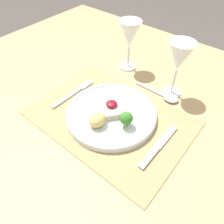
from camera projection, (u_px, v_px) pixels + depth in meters
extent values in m
plane|color=#4C4742|center=(111.00, 207.00, 1.20)|extent=(8.00, 8.00, 0.00)
cube|color=tan|center=(110.00, 121.00, 0.70)|extent=(1.51, 1.28, 0.03)
cylinder|color=tan|center=(88.00, 64.00, 1.57)|extent=(0.06, 0.06, 0.69)
cube|color=#9E895B|center=(110.00, 118.00, 0.69)|extent=(0.48, 0.34, 0.00)
cylinder|color=silver|center=(112.00, 115.00, 0.68)|extent=(0.28, 0.28, 0.02)
torus|color=silver|center=(112.00, 113.00, 0.68)|extent=(0.28, 0.28, 0.01)
cube|color=beige|center=(112.00, 108.00, 0.68)|extent=(0.11, 0.11, 0.02)
ellipsoid|color=maroon|center=(112.00, 104.00, 0.67)|extent=(0.03, 0.03, 0.01)
cylinder|color=#84B256|center=(126.00, 123.00, 0.63)|extent=(0.01, 0.01, 0.02)
sphere|color=#387A28|center=(126.00, 118.00, 0.62)|extent=(0.04, 0.04, 0.04)
ellipsoid|color=#DBBC6B|center=(98.00, 120.00, 0.63)|extent=(0.05, 0.05, 0.04)
cube|color=#B2B2B7|center=(67.00, 98.00, 0.74)|extent=(0.01, 0.13, 0.01)
cube|color=#B2B2B7|center=(86.00, 85.00, 0.79)|extent=(0.02, 0.05, 0.01)
cube|color=#B2B2B7|center=(149.00, 158.00, 0.58)|extent=(0.02, 0.08, 0.01)
cube|color=#B2B2B7|center=(166.00, 137.00, 0.63)|extent=(0.02, 0.10, 0.00)
cube|color=#B2B2B7|center=(150.00, 90.00, 0.78)|extent=(0.12, 0.01, 0.01)
ellipsoid|color=#B2B2B7|center=(171.00, 98.00, 0.74)|extent=(0.05, 0.04, 0.02)
cylinder|color=white|center=(171.00, 92.00, 0.77)|extent=(0.06, 0.06, 0.01)
cylinder|color=white|center=(174.00, 81.00, 0.74)|extent=(0.01, 0.01, 0.09)
cone|color=white|center=(180.00, 57.00, 0.67)|extent=(0.08, 0.08, 0.10)
cylinder|color=white|center=(128.00, 66.00, 0.88)|extent=(0.06, 0.06, 0.01)
cylinder|color=white|center=(128.00, 56.00, 0.85)|extent=(0.01, 0.01, 0.09)
cone|color=white|center=(130.00, 34.00, 0.79)|extent=(0.08, 0.08, 0.10)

